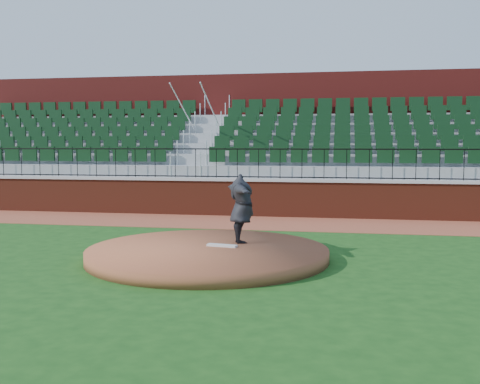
% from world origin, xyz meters
% --- Properties ---
extents(ground, '(90.00, 90.00, 0.00)m').
position_xyz_m(ground, '(0.00, 0.00, 0.00)').
color(ground, '#164213').
rests_on(ground, ground).
extents(warning_track, '(34.00, 3.20, 0.01)m').
position_xyz_m(warning_track, '(0.00, 5.40, 0.01)').
color(warning_track, brown).
rests_on(warning_track, ground).
extents(field_wall, '(34.00, 0.35, 1.20)m').
position_xyz_m(field_wall, '(0.00, 7.00, 0.60)').
color(field_wall, maroon).
rests_on(field_wall, ground).
extents(wall_cap, '(34.00, 0.45, 0.10)m').
position_xyz_m(wall_cap, '(0.00, 7.00, 1.25)').
color(wall_cap, '#B7B7B7').
rests_on(wall_cap, field_wall).
extents(wall_railing, '(34.00, 0.05, 1.00)m').
position_xyz_m(wall_railing, '(0.00, 7.00, 1.80)').
color(wall_railing, black).
rests_on(wall_railing, wall_cap).
extents(seating_stands, '(34.00, 5.10, 4.60)m').
position_xyz_m(seating_stands, '(0.00, 9.72, 2.30)').
color(seating_stands, gray).
rests_on(seating_stands, ground).
extents(concourse_wall, '(34.00, 0.50, 5.50)m').
position_xyz_m(concourse_wall, '(0.00, 12.52, 2.75)').
color(concourse_wall, maroon).
rests_on(concourse_wall, ground).
extents(pitchers_mound, '(5.17, 5.17, 0.25)m').
position_xyz_m(pitchers_mound, '(-0.36, -0.37, 0.12)').
color(pitchers_mound, brown).
rests_on(pitchers_mound, ground).
extents(pitching_rubber, '(0.69, 0.28, 0.04)m').
position_xyz_m(pitching_rubber, '(-0.09, -0.17, 0.27)').
color(pitching_rubber, silver).
rests_on(pitching_rubber, pitchers_mound).
extents(pitcher, '(1.21, 1.97, 1.56)m').
position_xyz_m(pitcher, '(0.25, 0.34, 1.03)').
color(pitcher, black).
rests_on(pitcher, pitchers_mound).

